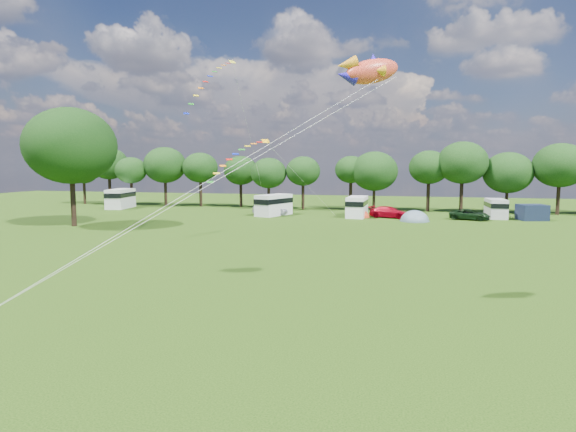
% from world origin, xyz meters
% --- Properties ---
extents(ground_plane, '(180.00, 180.00, 0.00)m').
position_xyz_m(ground_plane, '(0.00, 0.00, 0.00)').
color(ground_plane, black).
rests_on(ground_plane, ground).
extents(tree_line, '(102.98, 10.98, 10.27)m').
position_xyz_m(tree_line, '(5.30, 54.99, 6.35)').
color(tree_line, black).
rests_on(tree_line, ground).
extents(big_tree, '(10.00, 10.00, 13.28)m').
position_xyz_m(big_tree, '(-30.00, 28.00, 9.02)').
color(big_tree, black).
rests_on(big_tree, ground).
extents(car_b, '(4.46, 1.97, 1.53)m').
position_xyz_m(car_b, '(-11.78, 45.01, 0.77)').
color(car_b, gray).
rests_on(car_b, ground).
extents(car_c, '(5.36, 3.38, 1.49)m').
position_xyz_m(car_c, '(4.39, 45.29, 0.75)').
color(car_c, '#A40215').
rests_on(car_c, ground).
extents(car_d, '(5.40, 3.50, 1.36)m').
position_xyz_m(car_d, '(14.37, 45.32, 0.68)').
color(car_d, black).
rests_on(car_d, ground).
extents(campervan_a, '(3.78, 6.67, 3.08)m').
position_xyz_m(campervan_a, '(-37.91, 49.32, 1.66)').
color(campervan_a, silver).
rests_on(campervan_a, ground).
extents(campervan_b, '(4.32, 6.35, 2.87)m').
position_xyz_m(campervan_b, '(-11.12, 44.60, 1.54)').
color(campervan_b, silver).
rests_on(campervan_b, ground).
extents(campervan_c, '(2.53, 5.61, 2.72)m').
position_xyz_m(campervan_c, '(0.18, 45.37, 1.46)').
color(campervan_c, white).
rests_on(campervan_c, ground).
extents(campervan_d, '(2.29, 5.11, 2.48)m').
position_xyz_m(campervan_d, '(17.94, 48.67, 1.33)').
color(campervan_d, '#BABABC').
rests_on(campervan_d, ground).
extents(tent_orange, '(2.53, 2.77, 1.98)m').
position_xyz_m(tent_orange, '(0.66, 44.98, 0.02)').
color(tent_orange, red).
rests_on(tent_orange, ground).
extents(tent_greyblue, '(3.62, 3.97, 2.69)m').
position_xyz_m(tent_greyblue, '(7.60, 42.14, 0.02)').
color(tent_greyblue, slate).
rests_on(tent_greyblue, ground).
extents(awning_navy, '(3.72, 3.30, 1.98)m').
position_xyz_m(awning_navy, '(21.88, 46.84, 0.99)').
color(awning_navy, '#151E35').
rests_on(awning_navy, ground).
extents(fish_kite, '(3.30, 2.28, 1.76)m').
position_xyz_m(fish_kite, '(4.62, 5.07, 11.38)').
color(fish_kite, '#E3432C').
rests_on(fish_kite, ground).
extents(streamer_kite_a, '(3.33, 5.60, 5.76)m').
position_xyz_m(streamer_kite_a, '(-11.77, 25.59, 15.29)').
color(streamer_kite_a, yellow).
rests_on(streamer_kite_a, ground).
extents(streamer_kite_b, '(4.33, 4.67, 3.81)m').
position_xyz_m(streamer_kite_b, '(-7.29, 21.19, 7.95)').
color(streamer_kite_b, '#FFB60D').
rests_on(streamer_kite_b, ground).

